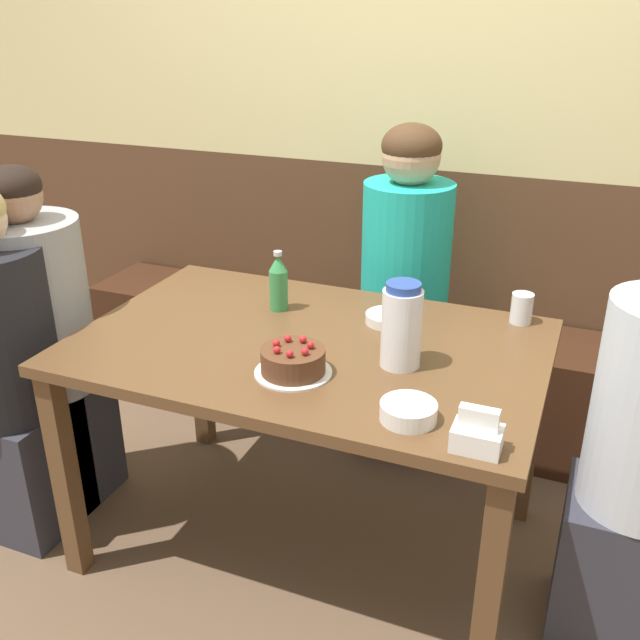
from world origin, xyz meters
TOP-DOWN VIEW (x-y plane):
  - ground_plane at (0.00, 0.00)m, footprint 12.00×12.00m
  - back_wall at (0.00, 1.05)m, footprint 4.80×0.04m
  - bench_seat at (0.00, 0.83)m, footprint 2.70×0.38m
  - dining_table at (0.00, 0.00)m, footprint 1.36×0.88m
  - birthday_cake at (0.04, -0.20)m, footprint 0.21×0.21m
  - water_pitcher at (0.29, -0.04)m, footprint 0.11×0.11m
  - soju_bottle at (-0.18, 0.19)m, footprint 0.06×0.06m
  - napkin_holder at (0.56, -0.37)m, footprint 0.11×0.08m
  - bowl_soup_white at (0.17, 0.21)m, footprint 0.14×0.14m
  - bowl_rice_small at (0.39, -0.31)m, footprint 0.14×0.14m
  - glass_water_tall at (0.56, 0.37)m, footprint 0.07×0.07m
  - person_pale_blue_shirt at (0.09, 0.70)m, footprint 0.33×0.34m
  - person_grey_tee at (-0.94, -0.10)m, footprint 0.36×0.36m
  - person_dark_striped at (-0.94, -0.27)m, footprint 0.37×0.37m

SIDE VIEW (x-z plane):
  - ground_plane at x=0.00m, z-range 0.00..0.00m
  - bench_seat at x=0.00m, z-range 0.00..0.47m
  - person_dark_striped at x=-0.94m, z-range -0.01..1.17m
  - person_grey_tee at x=-0.94m, z-range -0.01..1.19m
  - person_pale_blue_shirt at x=0.09m, z-range -0.02..1.26m
  - dining_table at x=0.00m, z-range 0.28..1.02m
  - bowl_soup_white at x=0.17m, z-range 0.74..0.77m
  - bowl_rice_small at x=0.39m, z-range 0.74..0.78m
  - birthday_cake at x=0.04m, z-range 0.73..0.82m
  - napkin_holder at x=0.56m, z-range 0.73..0.83m
  - glass_water_tall at x=0.56m, z-range 0.74..0.83m
  - soju_bottle at x=-0.18m, z-range 0.73..0.93m
  - water_pitcher at x=0.29m, z-range 0.74..0.98m
  - back_wall at x=0.00m, z-range 0.00..2.50m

